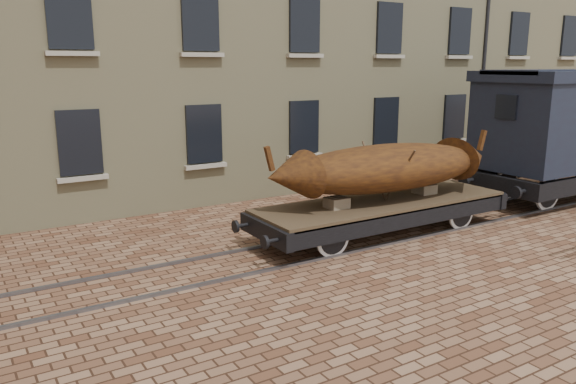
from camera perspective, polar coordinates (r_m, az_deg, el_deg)
ground at (r=14.29m, az=9.20°, el=-4.35°), size 90.00×90.00×0.00m
rail_track at (r=14.28m, az=9.21°, el=-4.24°), size 30.00×1.52×0.06m
flatcar_wagon at (r=14.15m, az=9.57°, el=-1.54°), size 7.56×2.05×1.14m
iron_boat at (r=13.99m, az=9.96°, el=2.47°), size 6.63×2.16×1.59m
goods_van at (r=19.87m, az=27.12°, el=6.67°), size 7.80×2.84×4.03m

